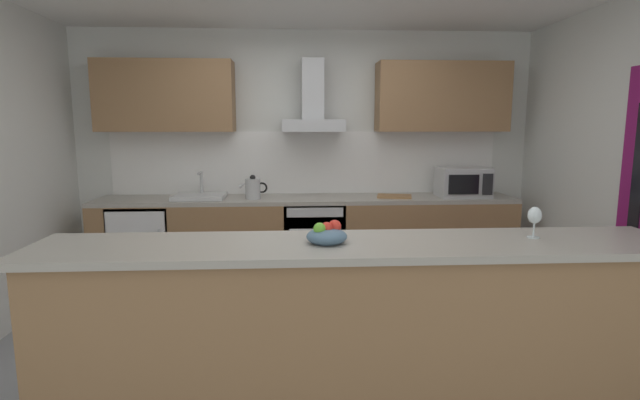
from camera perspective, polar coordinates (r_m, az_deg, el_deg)
The scene contains 15 objects.
ground at distance 3.64m, azimuth -0.66°, elevation -17.79°, with size 5.78×4.78×0.02m, color gray.
wall_back at distance 5.21m, azimuth -1.71°, elevation 5.29°, with size 5.78×0.12×2.60m, color silver.
backsplash_tile at distance 5.14m, azimuth -1.68°, elevation 4.46°, with size 4.06×0.02×0.66m, color white.
counter_back at distance 4.96m, azimuth -1.53°, elevation -4.83°, with size 4.20×0.60×0.90m.
counter_island at distance 2.78m, azimuth 4.65°, elevation -14.91°, with size 3.53×0.64×0.99m.
upper_cabinets at distance 4.98m, azimuth -1.66°, elevation 12.15°, with size 4.15×0.32×0.70m.
oven at distance 4.94m, azimuth -0.75°, elevation -4.78°, with size 0.60×0.62×0.80m.
refrigerator at distance 5.15m, azimuth -19.97°, elevation -5.14°, with size 0.58×0.60×0.85m.
microwave at distance 5.11m, azimuth 16.62°, elevation 2.03°, with size 0.50×0.38×0.30m.
sink at distance 4.94m, azimuth -14.08°, elevation 0.50°, with size 0.50×0.40×0.26m.
kettle at distance 4.81m, azimuth -7.96°, elevation 1.39°, with size 0.29×0.15×0.24m.
range_hood at distance 4.93m, azimuth -0.85°, elevation 10.76°, with size 0.62×0.45×0.72m.
wine_glass at distance 2.95m, azimuth 24.12°, elevation -1.79°, with size 0.08×0.08×0.18m.
fruit_bowl at distance 2.60m, azimuth 0.83°, elevation -4.16°, with size 0.22×0.22×0.13m.
chopping_board at distance 4.93m, azimuth 8.82°, elevation 0.44°, with size 0.34×0.22×0.02m, color #9E7247.
Camera 1 is at (-0.15, -3.25, 1.62)m, focal length 26.97 mm.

